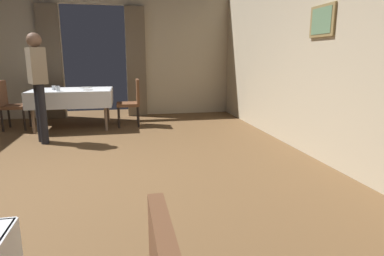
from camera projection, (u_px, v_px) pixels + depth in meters
ground at (72, 179)px, 3.68m from camera, size 10.08×10.08×0.00m
wall_right at (335, 45)px, 3.99m from camera, size 0.16×8.40×3.00m
wall_back at (94, 50)px, 7.35m from camera, size 6.40×0.27×3.00m
dining_table_mid at (72, 94)px, 6.27m from camera, size 1.50×1.07×0.75m
chair_mid_right at (132, 100)px, 6.48m from camera, size 0.44×0.44×0.93m
chair_mid_left at (10, 103)px, 6.13m from camera, size 0.44×0.44×0.93m
glass_mid_a at (54, 88)px, 6.13m from camera, size 0.07×0.07×0.08m
glass_mid_b at (58, 89)px, 5.88m from camera, size 0.07×0.07×0.10m
plate_mid_c at (86, 87)px, 6.57m from camera, size 0.24×0.24×0.01m
plate_mid_d at (88, 90)px, 6.10m from camera, size 0.19×0.19×0.01m
person_waiter_by_doorway at (38, 79)px, 5.05m from camera, size 0.35×0.42×1.72m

